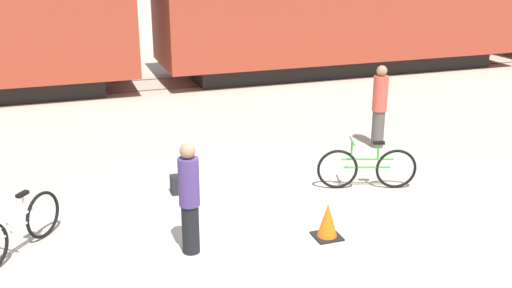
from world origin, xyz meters
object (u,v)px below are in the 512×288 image
Objects in this scene: bicycle_silver at (17,229)px; person_in_purple at (189,198)px; person_in_red at (379,106)px; bicycle_green at (367,168)px; backpack at (179,184)px; traffic_cone at (327,222)px.

person_in_purple is (2.33, -0.74, 0.46)m from bicycle_silver.
person_in_red is (7.15, 2.45, 0.52)m from bicycle_silver.
bicycle_silver is 2.49m from person_in_purple.
bicycle_green reaches higher than backpack.
person_in_purple reaches higher than bicycle_green.
bicycle_green reaches higher than bicycle_silver.
bicycle_silver is at bearing 13.67° from person_in_purple.
backpack is (-4.56, -1.08, -0.73)m from person_in_red.
bicycle_silver is 2.94m from backpack.
traffic_cone is at bearing -155.06° from person_in_purple.
person_in_red is at bearing 50.74° from traffic_cone.
person_in_purple is at bearing 80.19° from person_in_red.
bicycle_silver is at bearing 65.63° from person_in_red.
person_in_red reaches higher than traffic_cone.
person_in_purple is 3.00× the size of traffic_cone.
bicycle_green is 5.03× the size of backpack.
traffic_cone is (4.36, -0.97, -0.13)m from bicycle_silver.
person_in_red reaches higher than backpack.
backpack is at bearing -65.82° from person_in_purple.
bicycle_silver is at bearing -174.95° from bicycle_green.
traffic_cone reaches higher than backpack.
backpack is at bearing 127.12° from traffic_cone.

